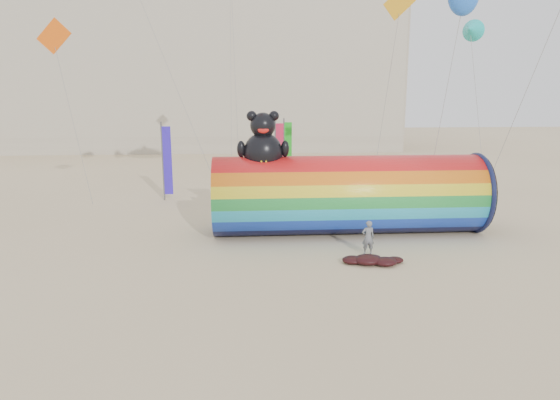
{
  "coord_description": "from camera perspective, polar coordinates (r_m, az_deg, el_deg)",
  "views": [
    {
      "loc": [
        -1.04,
        -20.08,
        7.11
      ],
      "look_at": [
        0.5,
        1.5,
        2.4
      ],
      "focal_mm": 32.0,
      "sensor_mm": 36.0,
      "label": 1
    }
  ],
  "objects": [
    {
      "name": "kite_handler",
      "position": [
        22.52,
        10.03,
        -4.25
      ],
      "size": [
        0.58,
        0.39,
        1.55
      ],
      "primitive_type": "imported",
      "rotation": [
        0.0,
        0.0,
        3.17
      ],
      "color": "slate",
      "rests_on": "ground"
    },
    {
      "name": "festival_banners",
      "position": [
        35.61,
        -3.83,
        5.03
      ],
      "size": [
        8.97,
        4.01,
        5.2
      ],
      "color": "#59595E",
      "rests_on": "ground"
    },
    {
      "name": "windsock_assembly",
      "position": [
        25.56,
        7.76,
        0.84
      ],
      "size": [
        13.67,
        4.16,
        6.3
      ],
      "color": "red",
      "rests_on": "ground"
    },
    {
      "name": "fabric_bundle",
      "position": [
        21.5,
        10.48,
        -6.76
      ],
      "size": [
        2.62,
        1.35,
        0.41
      ],
      "color": "#390A0C",
      "rests_on": "ground"
    },
    {
      "name": "ground",
      "position": [
        21.33,
        -1.06,
        -7.19
      ],
      "size": [
        160.0,
        160.0,
        0.0
      ],
      "primitive_type": "plane",
      "color": "#CCB58C",
      "rests_on": "ground"
    },
    {
      "name": "hotel_building",
      "position": [
        67.01,
        -13.95,
        14.67
      ],
      "size": [
        60.4,
        15.4,
        20.6
      ],
      "color": "#B7AD99",
      "rests_on": "ground"
    }
  ]
}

